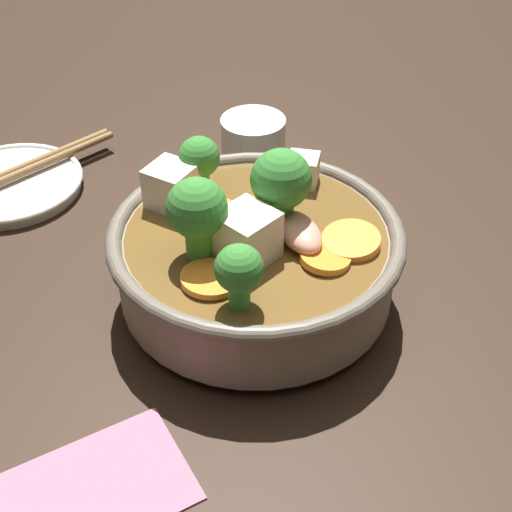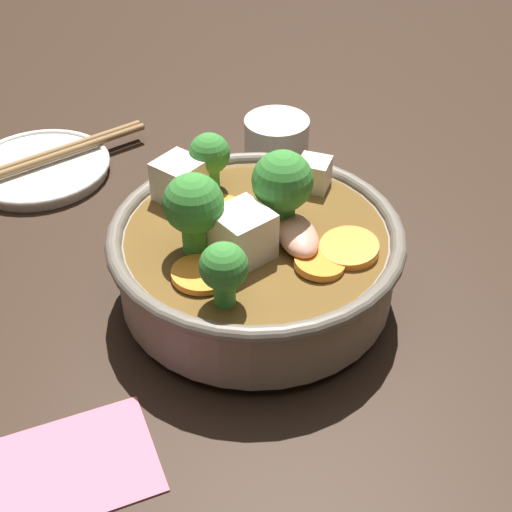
{
  "view_description": "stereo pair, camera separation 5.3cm",
  "coord_description": "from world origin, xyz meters",
  "px_view_note": "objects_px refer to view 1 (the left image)",
  "views": [
    {
      "loc": [
        -0.32,
        -0.26,
        0.38
      ],
      "look_at": [
        0.0,
        0.0,
        0.04
      ],
      "focal_mm": 50.0,
      "sensor_mm": 36.0,
      "label": 1
    },
    {
      "loc": [
        -0.28,
        -0.3,
        0.38
      ],
      "look_at": [
        0.0,
        0.0,
        0.04
      ],
      "focal_mm": 50.0,
      "sensor_mm": 36.0,
      "label": 2
    }
  ],
  "objects_px": {
    "tea_cup": "(253,150)",
    "chopsticks_pair": "(8,176)",
    "side_saucer": "(10,184)",
    "stirfry_bowl": "(255,251)"
  },
  "relations": [
    {
      "from": "side_saucer",
      "to": "tea_cup",
      "type": "distance_m",
      "value": 0.23
    },
    {
      "from": "chopsticks_pair",
      "to": "side_saucer",
      "type": "bearing_deg",
      "value": 0.0
    },
    {
      "from": "side_saucer",
      "to": "chopsticks_pair",
      "type": "bearing_deg",
      "value": 180.0
    },
    {
      "from": "tea_cup",
      "to": "chopsticks_pair",
      "type": "height_order",
      "value": "tea_cup"
    },
    {
      "from": "stirfry_bowl",
      "to": "tea_cup",
      "type": "xyz_separation_m",
      "value": [
        0.13,
        0.11,
        -0.01
      ]
    },
    {
      "from": "side_saucer",
      "to": "chopsticks_pair",
      "type": "height_order",
      "value": "chopsticks_pair"
    },
    {
      "from": "tea_cup",
      "to": "chopsticks_pair",
      "type": "xyz_separation_m",
      "value": [
        -0.16,
        0.16,
        -0.02
      ]
    },
    {
      "from": "stirfry_bowl",
      "to": "side_saucer",
      "type": "height_order",
      "value": "stirfry_bowl"
    },
    {
      "from": "tea_cup",
      "to": "chopsticks_pair",
      "type": "bearing_deg",
      "value": 134.34
    },
    {
      "from": "tea_cup",
      "to": "chopsticks_pair",
      "type": "relative_size",
      "value": 0.28
    }
  ]
}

